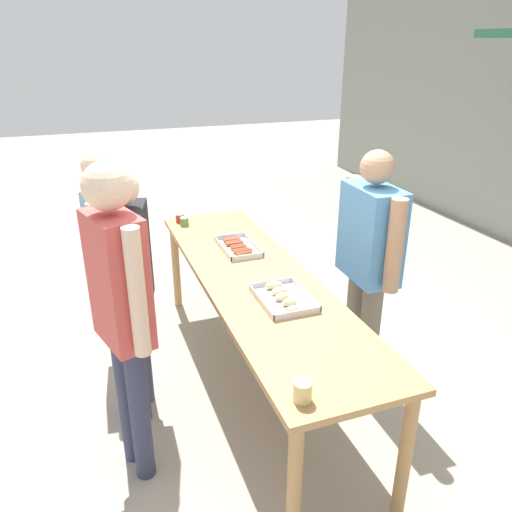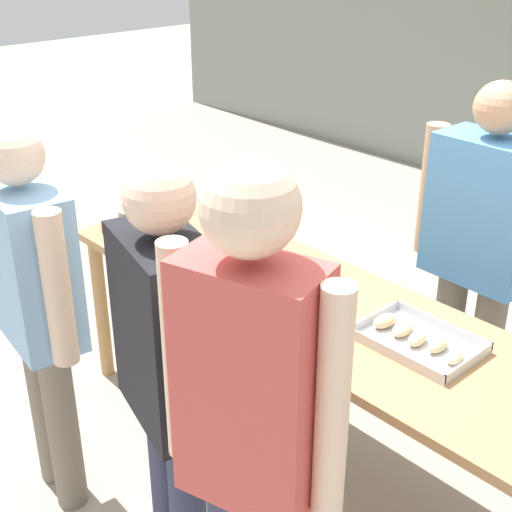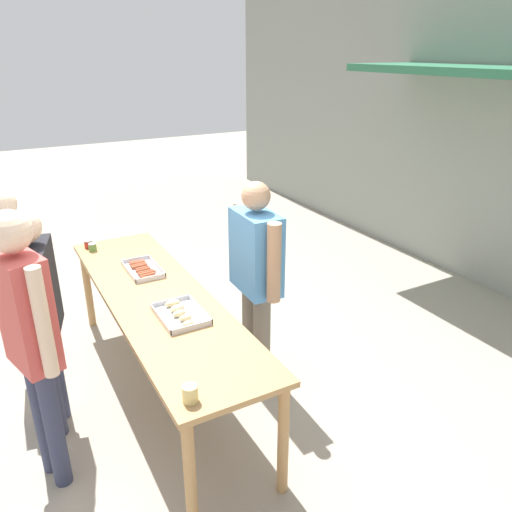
{
  "view_description": "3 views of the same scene",
  "coord_description": "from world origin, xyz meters",
  "px_view_note": "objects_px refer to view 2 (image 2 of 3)",
  "views": [
    {
      "loc": [
        2.87,
        -1.04,
        2.31
      ],
      "look_at": [
        0.0,
        0.0,
        1.01
      ],
      "focal_mm": 35.0,
      "sensor_mm": 36.0,
      "label": 1
    },
    {
      "loc": [
        1.62,
        -1.92,
        2.3
      ],
      "look_at": [
        -0.5,
        0.04,
        0.91
      ],
      "focal_mm": 50.0,
      "sensor_mm": 36.0,
      "label": 2
    },
    {
      "loc": [
        3.33,
        -0.98,
        2.6
      ],
      "look_at": [
        0.19,
        0.75,
        1.1
      ],
      "focal_mm": 35.0,
      "sensor_mm": 36.0,
      "label": 3
    }
  ],
  "objects_px": {
    "condiment_jar_mustard": "(109,226)",
    "person_customer_with_cup": "(251,419)",
    "person_customer_holding_hotdog": "(36,296)",
    "person_customer_waiting_in_line": "(170,364)",
    "food_tray_buns": "(416,339)",
    "food_tray_sausages": "(256,263)",
    "person_server_behind_table": "(481,239)",
    "condiment_jar_ketchup": "(123,231)"
  },
  "relations": [
    {
      "from": "condiment_jar_ketchup",
      "to": "person_customer_holding_hotdog",
      "type": "relative_size",
      "value": 0.05
    },
    {
      "from": "food_tray_buns",
      "to": "person_customer_holding_hotdog",
      "type": "xyz_separation_m",
      "value": [
        -1.1,
        -0.95,
        0.09
      ]
    },
    {
      "from": "food_tray_sausages",
      "to": "person_server_behind_table",
      "type": "bearing_deg",
      "value": 45.99
    },
    {
      "from": "condiment_jar_mustard",
      "to": "person_server_behind_table",
      "type": "xyz_separation_m",
      "value": [
        1.46,
        1.0,
        0.11
      ]
    },
    {
      "from": "person_customer_with_cup",
      "to": "condiment_jar_mustard",
      "type": "bearing_deg",
      "value": -37.37
    },
    {
      "from": "person_server_behind_table",
      "to": "person_customer_holding_hotdog",
      "type": "bearing_deg",
      "value": -116.89
    },
    {
      "from": "food_tray_sausages",
      "to": "person_customer_with_cup",
      "type": "distance_m",
      "value": 1.43
    },
    {
      "from": "food_tray_sausages",
      "to": "person_server_behind_table",
      "type": "xyz_separation_m",
      "value": [
        0.69,
        0.72,
        0.13
      ]
    },
    {
      "from": "condiment_jar_ketchup",
      "to": "condiment_jar_mustard",
      "type": "bearing_deg",
      "value": -170.37
    },
    {
      "from": "food_tray_sausages",
      "to": "person_customer_with_cup",
      "type": "height_order",
      "value": "person_customer_with_cup"
    },
    {
      "from": "food_tray_buns",
      "to": "condiment_jar_mustard",
      "type": "bearing_deg",
      "value": -170.09
    },
    {
      "from": "person_server_behind_table",
      "to": "person_customer_waiting_in_line",
      "type": "xyz_separation_m",
      "value": [
        -0.16,
        -1.58,
        -0.01
      ]
    },
    {
      "from": "person_customer_holding_hotdog",
      "to": "person_server_behind_table",
      "type": "bearing_deg",
      "value": -111.7
    },
    {
      "from": "food_tray_buns",
      "to": "condiment_jar_mustard",
      "type": "height_order",
      "value": "condiment_jar_mustard"
    },
    {
      "from": "food_tray_sausages",
      "to": "condiment_jar_mustard",
      "type": "bearing_deg",
      "value": -159.58
    },
    {
      "from": "food_tray_sausages",
      "to": "food_tray_buns",
      "type": "bearing_deg",
      "value": 0.04
    },
    {
      "from": "food_tray_sausages",
      "to": "person_customer_with_cup",
      "type": "bearing_deg",
      "value": -43.16
    },
    {
      "from": "person_customer_holding_hotdog",
      "to": "food_tray_buns",
      "type": "bearing_deg",
      "value": -132.07
    },
    {
      "from": "person_customer_with_cup",
      "to": "person_customer_waiting_in_line",
      "type": "relative_size",
      "value": 1.09
    },
    {
      "from": "condiment_jar_mustard",
      "to": "person_server_behind_table",
      "type": "relative_size",
      "value": 0.04
    },
    {
      "from": "condiment_jar_mustard",
      "to": "person_customer_with_cup",
      "type": "height_order",
      "value": "person_customer_with_cup"
    },
    {
      "from": "food_tray_buns",
      "to": "person_server_behind_table",
      "type": "distance_m",
      "value": 0.75
    },
    {
      "from": "person_customer_holding_hotdog",
      "to": "person_customer_waiting_in_line",
      "type": "bearing_deg",
      "value": -166.69
    },
    {
      "from": "food_tray_buns",
      "to": "condiment_jar_ketchup",
      "type": "distance_m",
      "value": 1.57
    },
    {
      "from": "condiment_jar_ketchup",
      "to": "person_customer_holding_hotdog",
      "type": "xyz_separation_m",
      "value": [
        0.45,
        -0.68,
        0.08
      ]
    },
    {
      "from": "food_tray_sausages",
      "to": "person_server_behind_table",
      "type": "relative_size",
      "value": 0.27
    },
    {
      "from": "food_tray_buns",
      "to": "person_server_behind_table",
      "type": "xyz_separation_m",
      "value": [
        -0.19,
        0.71,
        0.12
      ]
    },
    {
      "from": "condiment_jar_mustard",
      "to": "person_customer_with_cup",
      "type": "distance_m",
      "value": 1.93
    },
    {
      "from": "food_tray_buns",
      "to": "person_customer_waiting_in_line",
      "type": "distance_m",
      "value": 0.94
    },
    {
      "from": "person_server_behind_table",
      "to": "person_customer_with_cup",
      "type": "xyz_separation_m",
      "value": [
        0.33,
        -1.68,
        0.11
      ]
    },
    {
      "from": "food_tray_buns",
      "to": "condiment_jar_ketchup",
      "type": "xyz_separation_m",
      "value": [
        -1.55,
        -0.27,
        0.02
      ]
    },
    {
      "from": "person_server_behind_table",
      "to": "person_customer_with_cup",
      "type": "bearing_deg",
      "value": -76.94
    },
    {
      "from": "food_tray_buns",
      "to": "condiment_jar_ketchup",
      "type": "relative_size",
      "value": 5.82
    },
    {
      "from": "food_tray_sausages",
      "to": "condiment_jar_ketchup",
      "type": "distance_m",
      "value": 0.72
    },
    {
      "from": "condiment_jar_mustard",
      "to": "person_customer_holding_hotdog",
      "type": "relative_size",
      "value": 0.05
    },
    {
      "from": "person_server_behind_table",
      "to": "food_tray_sausages",
      "type": "bearing_deg",
      "value": -132.24
    },
    {
      "from": "condiment_jar_ketchup",
      "to": "food_tray_sausages",
      "type": "bearing_deg",
      "value": 21.94
    },
    {
      "from": "condiment_jar_ketchup",
      "to": "person_customer_waiting_in_line",
      "type": "xyz_separation_m",
      "value": [
        1.2,
        -0.6,
        0.1
      ]
    },
    {
      "from": "food_tray_sausages",
      "to": "condiment_jar_mustard",
      "type": "height_order",
      "value": "condiment_jar_mustard"
    },
    {
      "from": "person_server_behind_table",
      "to": "person_customer_holding_hotdog",
      "type": "xyz_separation_m",
      "value": [
        -0.91,
        -1.67,
        -0.03
      ]
    },
    {
      "from": "food_tray_buns",
      "to": "person_customer_waiting_in_line",
      "type": "relative_size",
      "value": 0.26
    },
    {
      "from": "food_tray_sausages",
      "to": "food_tray_buns",
      "type": "distance_m",
      "value": 0.88
    }
  ]
}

